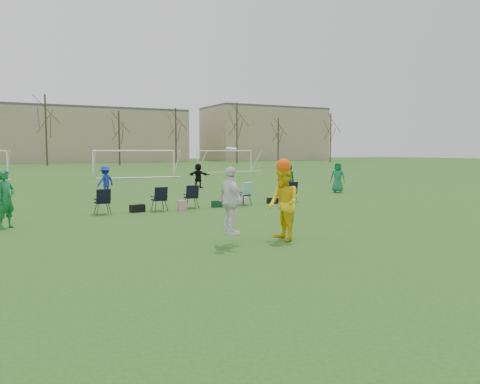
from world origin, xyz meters
TOP-DOWN VIEW (x-y plane):
  - ground at (0.00, 0.00)m, footprint 260.00×260.00m
  - fielder_green_near at (-6.88, 5.77)m, footprint 0.78×0.78m
  - fielder_blue at (-2.06, 14.88)m, footprint 1.19×1.03m
  - fielder_green_far at (10.28, 11.03)m, footprint 0.99×1.00m
  - fielder_black at (4.39, 17.73)m, footprint 1.33×1.41m
  - center_contest at (-0.86, 0.23)m, footprint 2.21×1.08m
  - sideline_setup at (1.26, 7.89)m, footprint 9.15×1.30m
  - goal_mid at (4.00, 32.00)m, footprint 7.40×0.63m
  - goal_right at (16.00, 38.00)m, footprint 7.35×1.14m
  - tree_line at (0.24, 69.85)m, footprint 110.28×3.28m
  - building_row at (6.73, 96.00)m, footprint 126.00×16.00m

SIDE VIEW (x-z plane):
  - ground at x=0.00m, z-range 0.00..0.00m
  - sideline_setup at x=1.26m, z-range -0.36..1.42m
  - fielder_black at x=4.39m, z-range 0.00..1.58m
  - fielder_blue at x=-2.06m, z-range 0.00..1.59m
  - fielder_green_far at x=10.28m, z-range 0.00..1.74m
  - fielder_green_near at x=-6.88m, z-range 0.00..1.82m
  - center_contest at x=-0.86m, z-range -0.18..2.30m
  - goal_mid at x=4.00m, z-range 0.69..3.15m
  - goal_right at x=16.00m, z-range 0.69..3.15m
  - tree_line at x=0.24m, z-range -0.61..10.79m
  - building_row at x=6.73m, z-range -0.51..12.49m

